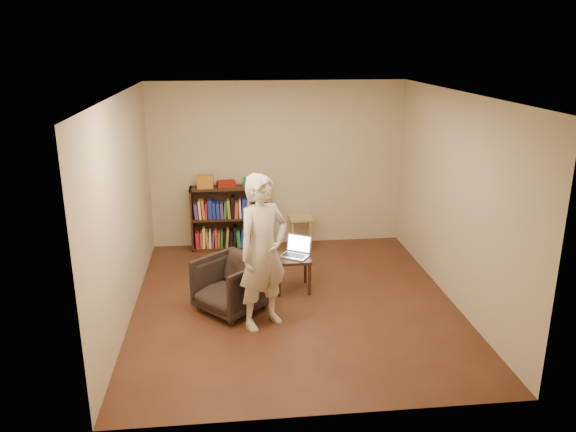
{
  "coord_description": "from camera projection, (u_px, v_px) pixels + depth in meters",
  "views": [
    {
      "loc": [
        -0.78,
        -6.41,
        3.18
      ],
      "look_at": [
        -0.04,
        0.35,
        1.04
      ],
      "focal_mm": 35.0,
      "sensor_mm": 36.0,
      "label": 1
    }
  ],
  "objects": [
    {
      "name": "box_green",
      "position": [
        247.0,
        182.0,
        8.74
      ],
      "size": [
        0.13,
        0.13,
        0.13
      ],
      "primitive_type": "cube",
      "rotation": [
        0.0,
        0.0,
        0.0
      ],
      "color": "#1F773A",
      "rests_on": "bookshelf"
    },
    {
      "name": "armchair",
      "position": [
        231.0,
        285.0,
        6.82
      ],
      "size": [
        1.03,
        1.02,
        0.67
      ],
      "primitive_type": "imported",
      "rotation": [
        0.0,
        0.0,
        -0.84
      ],
      "color": "#2C201D",
      "rests_on": "floor"
    },
    {
      "name": "wall_right",
      "position": [
        455.0,
        199.0,
        6.93
      ],
      "size": [
        0.0,
        4.5,
        4.5
      ],
      "primitive_type": "plane",
      "rotation": [
        1.57,
        0.0,
        -1.57
      ],
      "color": "#C5B995",
      "rests_on": "floor"
    },
    {
      "name": "box_yellow",
      "position": [
        205.0,
        181.0,
        8.63
      ],
      "size": [
        0.25,
        0.18,
        0.2
      ],
      "primitive_type": "cube",
      "rotation": [
        0.0,
        0.0,
        -0.02
      ],
      "color": "#BF7E21",
      "rests_on": "bookshelf"
    },
    {
      "name": "box_white",
      "position": [
        256.0,
        183.0,
        8.75
      ],
      "size": [
        0.12,
        0.12,
        0.09
      ],
      "primitive_type": "cube",
      "rotation": [
        0.0,
        0.0,
        0.17
      ],
      "color": "white",
      "rests_on": "bookshelf"
    },
    {
      "name": "bookshelf",
      "position": [
        230.0,
        221.0,
        8.88
      ],
      "size": [
        1.2,
        0.3,
        1.0
      ],
      "color": "black",
      "rests_on": "floor"
    },
    {
      "name": "ceiling",
      "position": [
        295.0,
        94.0,
        6.33
      ],
      "size": [
        4.5,
        4.5,
        0.0
      ],
      "primitive_type": "plane",
      "color": "white",
      "rests_on": "wall_back"
    },
    {
      "name": "wall_back",
      "position": [
        278.0,
        165.0,
        8.85
      ],
      "size": [
        4.0,
        0.0,
        4.0
      ],
      "primitive_type": "plane",
      "rotation": [
        1.57,
        0.0,
        0.0
      ],
      "color": "#C5B995",
      "rests_on": "floor"
    },
    {
      "name": "red_cloth",
      "position": [
        226.0,
        184.0,
        8.71
      ],
      "size": [
        0.3,
        0.24,
        0.09
      ],
      "primitive_type": "cube",
      "rotation": [
        0.0,
        0.0,
        0.17
      ],
      "color": "maroon",
      "rests_on": "bookshelf"
    },
    {
      "name": "floor",
      "position": [
        294.0,
        303.0,
        7.11
      ],
      "size": [
        4.5,
        4.5,
        0.0
      ],
      "primitive_type": "plane",
      "color": "#442215",
      "rests_on": "ground"
    },
    {
      "name": "stool",
      "position": [
        300.0,
        223.0,
        8.86
      ],
      "size": [
        0.36,
        0.36,
        0.52
      ],
      "color": "tan",
      "rests_on": "floor"
    },
    {
      "name": "wall_left",
      "position": [
        124.0,
        209.0,
        6.51
      ],
      "size": [
        0.0,
        4.5,
        4.5
      ],
      "primitive_type": "plane",
      "rotation": [
        1.57,
        0.0,
        1.57
      ],
      "color": "#C5B995",
      "rests_on": "floor"
    },
    {
      "name": "laptop",
      "position": [
        296.0,
        251.0,
        7.38
      ],
      "size": [
        0.45,
        0.44,
        0.26
      ],
      "rotation": [
        0.0,
        0.0,
        -0.55
      ],
      "color": "silver",
      "rests_on": "side_table"
    },
    {
      "name": "person",
      "position": [
        263.0,
        252.0,
        6.3
      ],
      "size": [
        0.79,
        0.72,
        1.8
      ],
      "primitive_type": "imported",
      "rotation": [
        0.0,
        0.0,
        0.59
      ],
      "color": "beige",
      "rests_on": "floor"
    },
    {
      "name": "side_table",
      "position": [
        293.0,
        262.0,
        7.38
      ],
      "size": [
        0.45,
        0.45,
        0.46
      ],
      "color": "black",
      "rests_on": "floor"
    }
  ]
}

